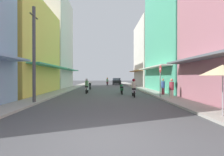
{
  "coord_description": "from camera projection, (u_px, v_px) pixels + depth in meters",
  "views": [
    {
      "loc": [
        0.13,
        -5.11,
        1.74
      ],
      "look_at": [
        0.64,
        12.95,
        1.62
      ],
      "focal_mm": 30.21,
      "sensor_mm": 36.0,
      "label": 1
    }
  ],
  "objects": [
    {
      "name": "street_sign_no_entry",
      "position": [
        160.0,
        77.0,
        14.96
      ],
      "size": [
        0.07,
        0.6,
        2.65
      ],
      "color": "gray",
      "rests_on": "ground"
    },
    {
      "name": "sidewalk_right",
      "position": [
        141.0,
        88.0,
        27.33
      ],
      "size": [
        1.69,
        60.16,
        0.12
      ],
      "primitive_type": "cube",
      "color": "#ADA89E",
      "rests_on": "ground"
    },
    {
      "name": "vendor_umbrella",
      "position": [
        223.0,
        70.0,
        7.8
      ],
      "size": [
        1.83,
        1.83,
        2.24
      ],
      "color": "#99999E",
      "rests_on": "ground"
    },
    {
      "name": "motorbike_black",
      "position": [
        89.0,
        86.0,
        24.94
      ],
      "size": [
        0.6,
        1.8,
        0.96
      ],
      "color": "black",
      "rests_on": "ground"
    },
    {
      "name": "building_right_far",
      "position": [
        154.0,
        54.0,
        34.95
      ],
      "size": [
        7.05,
        11.12,
        11.77
      ],
      "color": "silver",
      "rests_on": "ground"
    },
    {
      "name": "motorbike_white",
      "position": [
        87.0,
        87.0,
        19.64
      ],
      "size": [
        0.55,
        1.81,
        1.58
      ],
      "color": "black",
      "rests_on": "ground"
    },
    {
      "name": "building_left_mid",
      "position": [
        16.0,
        49.0,
        18.8
      ],
      "size": [
        7.05,
        10.76,
        9.02
      ],
      "color": "#EFD159",
      "rests_on": "ground"
    },
    {
      "name": "building_left_far",
      "position": [
        48.0,
        43.0,
        29.13
      ],
      "size": [
        7.05,
        9.01,
        13.88
      ],
      "color": "silver",
      "rests_on": "ground"
    },
    {
      "name": "sidewalk_left",
      "position": [
        70.0,
        88.0,
        27.05
      ],
      "size": [
        1.69,
        60.16,
        0.12
      ],
      "primitive_type": "cube",
      "color": "#ADA89E",
      "rests_on": "ground"
    },
    {
      "name": "building_right_mid",
      "position": [
        181.0,
        31.0,
        22.2
      ],
      "size": [
        7.05,
        12.64,
        14.3
      ],
      "color": "#4CB28C",
      "rests_on": "ground"
    },
    {
      "name": "pedestrian_midway",
      "position": [
        163.0,
        87.0,
        17.11
      ],
      "size": [
        0.34,
        0.34,
        1.57
      ],
      "color": "#99333F",
      "rests_on": "ground"
    },
    {
      "name": "pedestrian_foreground",
      "position": [
        172.0,
        89.0,
        14.38
      ],
      "size": [
        0.34,
        0.34,
        1.6
      ],
      "color": "beige",
      "rests_on": "ground"
    },
    {
      "name": "utility_pole",
      "position": [
        34.0,
        54.0,
        11.94
      ],
      "size": [
        0.2,
        1.2,
        6.18
      ],
      "color": "#4C4C4F",
      "rests_on": "ground"
    },
    {
      "name": "motorbike_green",
      "position": [
        122.0,
        89.0,
        18.9
      ],
      "size": [
        0.55,
        1.81,
        0.96
      ],
      "color": "black",
      "rests_on": "ground"
    },
    {
      "name": "motorbike_maroon",
      "position": [
        107.0,
        82.0,
        37.81
      ],
      "size": [
        0.55,
        1.81,
        1.58
      ],
      "color": "black",
      "rests_on": "ground"
    },
    {
      "name": "ground_plane",
      "position": [
        106.0,
        89.0,
        27.19
      ],
      "size": [
        114.76,
        114.76,
        0.0
      ],
      "primitive_type": "plane",
      "color": "#4C4C4F"
    },
    {
      "name": "motorbike_silver",
      "position": [
        133.0,
        89.0,
        16.29
      ],
      "size": [
        0.55,
        1.81,
        1.58
      ],
      "color": "black",
      "rests_on": "ground"
    },
    {
      "name": "parked_car",
      "position": [
        116.0,
        81.0,
        41.32
      ],
      "size": [
        1.84,
        4.13,
        1.45
      ],
      "color": "black",
      "rests_on": "ground"
    }
  ]
}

